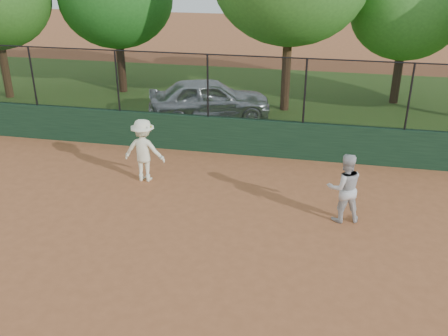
% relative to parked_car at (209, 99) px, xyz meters
% --- Properties ---
extents(ground, '(80.00, 80.00, 0.00)m').
position_rel_parked_car_xyz_m(ground, '(1.23, -9.25, -0.79)').
color(ground, '#A85E36').
rests_on(ground, ground).
extents(back_wall, '(26.00, 0.20, 1.20)m').
position_rel_parked_car_xyz_m(back_wall, '(1.23, -3.25, -0.19)').
color(back_wall, '#183621').
rests_on(back_wall, ground).
extents(grass_strip, '(36.00, 12.00, 0.01)m').
position_rel_parked_car_xyz_m(grass_strip, '(1.23, 2.75, -0.79)').
color(grass_strip, '#31561B').
rests_on(grass_strip, ground).
extents(parked_car, '(5.01, 3.28, 1.58)m').
position_rel_parked_car_xyz_m(parked_car, '(0.00, 0.00, 0.00)').
color(parked_car, silver).
rests_on(parked_car, ground).
extents(player_second, '(1.00, 0.87, 1.76)m').
position_rel_parked_car_xyz_m(player_second, '(4.96, -6.91, 0.09)').
color(player_second, silver).
rests_on(player_second, ground).
extents(player_main, '(1.18, 0.69, 1.83)m').
position_rel_parked_car_xyz_m(player_main, '(-0.56, -5.71, 0.12)').
color(player_main, white).
rests_on(player_main, ground).
extents(fence_assembly, '(26.00, 0.06, 2.00)m').
position_rel_parked_car_xyz_m(fence_assembly, '(1.20, -3.25, 1.44)').
color(fence_assembly, black).
rests_on(fence_assembly, back_wall).
extents(tree_3, '(4.39, 3.99, 5.63)m').
position_rel_parked_car_xyz_m(tree_3, '(7.23, 3.67, 2.93)').
color(tree_3, '#3B2713').
rests_on(tree_3, ground).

